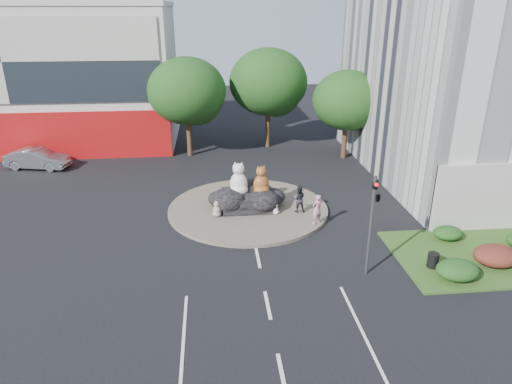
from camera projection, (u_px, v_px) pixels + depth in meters
ground at (268, 305)px, 19.58m from camera, size 120.00×120.00×0.00m
roundabout_island at (248, 208)px, 28.76m from camera, size 10.00×10.00×0.20m
rock_plinth at (248, 200)px, 28.56m from camera, size 3.20×2.60×0.90m
shophouse_block at (33, 75)px, 41.32m from camera, size 25.20×12.30×17.40m
grass_verge at (492, 255)px, 23.44m from camera, size 10.00×6.00×0.12m
tree_left at (188, 94)px, 37.59m from camera, size 6.46×6.46×8.27m
tree_mid at (269, 85)px, 39.97m from camera, size 6.84×6.84×8.76m
tree_right at (348, 103)px, 37.19m from camera, size 5.70×5.70×7.30m
hedge_near_green at (458, 270)px, 21.13m from camera, size 2.00×1.60×0.90m
hedge_red at (496, 256)px, 22.27m from camera, size 2.20×1.76×0.99m
hedge_back_green at (448, 233)px, 24.81m from camera, size 1.60×1.28×0.72m
traffic_light at (375, 205)px, 20.54m from camera, size 0.44×1.24×5.00m
street_lamp at (470, 143)px, 26.44m from camera, size 2.34×0.22×8.06m
cat_white at (239, 178)px, 27.96m from camera, size 1.48×1.36×2.10m
cat_tabby at (261, 180)px, 28.06m from camera, size 1.27×1.14×1.87m
kitten_calico at (217, 208)px, 27.30m from camera, size 0.79×0.79×1.00m
kitten_white at (276, 208)px, 27.66m from camera, size 0.57×0.57×0.72m
pedestrian_pink at (317, 209)px, 26.22m from camera, size 0.78×0.70×1.79m
pedestrian_dark at (299, 199)px, 27.76m from camera, size 0.88×0.71×1.72m
parked_car at (37, 159)px, 35.96m from camera, size 5.17×2.74×1.62m
litter_bin at (433, 260)px, 22.11m from camera, size 0.72×0.72×0.74m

